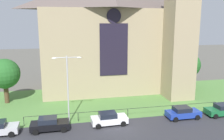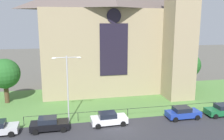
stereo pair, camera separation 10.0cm
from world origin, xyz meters
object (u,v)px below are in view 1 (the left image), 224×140
(church_building, at_px, (111,32))
(parked_car_green, at_px, (222,110))
(parked_car_blue, at_px, (183,113))
(parked_car_white, at_px, (109,119))
(tree_left_far, at_px, (5,74))
(streetlamp_near, at_px, (68,81))
(tree_right_far, at_px, (188,65))
(parked_car_black, at_px, (49,124))

(church_building, xyz_separation_m, parked_car_green, (11.33, -15.63, -9.53))
(parked_car_blue, bearing_deg, parked_car_white, 179.05)
(church_building, bearing_deg, tree_left_far, -165.15)
(streetlamp_near, relative_size, parked_car_green, 1.91)
(tree_right_far, bearing_deg, tree_left_far, -175.85)
(streetlamp_near, bearing_deg, tree_left_far, 133.71)
(parked_car_black, xyz_separation_m, parked_car_white, (6.75, 0.09, 0.00))
(tree_right_far, relative_size, streetlamp_near, 0.79)
(parked_car_black, distance_m, parked_car_green, 21.65)
(tree_left_far, height_order, parked_car_white, tree_left_far)
(church_building, xyz_separation_m, tree_right_far, (13.93, -2.26, -6.10))
(church_building, distance_m, streetlamp_near, 16.76)
(church_building, relative_size, streetlamp_near, 3.21)
(streetlamp_near, bearing_deg, parked_car_black, -142.38)
(tree_right_far, height_order, parked_car_black, tree_right_far)
(parked_car_green, bearing_deg, parked_car_black, 0.71)
(tree_left_far, bearing_deg, streetlamp_near, -46.29)
(parked_car_black, bearing_deg, tree_left_far, 121.30)
(church_building, xyz_separation_m, parked_car_black, (-10.32, -15.43, -9.53))
(tree_right_far, distance_m, parked_car_white, 22.12)
(church_building, bearing_deg, parked_car_black, -123.79)
(parked_car_blue, height_order, parked_car_green, same)
(streetlamp_near, height_order, parked_car_blue, streetlamp_near)
(church_building, height_order, tree_right_far, church_building)
(church_building, relative_size, tree_right_far, 4.08)
(tree_right_far, xyz_separation_m, parked_car_blue, (-8.06, -13.17, -3.43))
(streetlamp_near, height_order, parked_car_black, streetlamp_near)
(parked_car_white, distance_m, parked_car_blue, 9.44)
(streetlamp_near, relative_size, parked_car_white, 1.90)
(tree_left_far, distance_m, tree_right_far, 30.97)
(tree_left_far, xyz_separation_m, tree_right_far, (30.89, 2.24, -0.25))
(streetlamp_near, xyz_separation_m, parked_car_blue, (14.00, -1.69, -4.42))
(tree_left_far, relative_size, tree_right_far, 1.05)
(streetlamp_near, bearing_deg, parked_car_blue, -6.90)
(parked_car_green, bearing_deg, church_building, -52.81)
(tree_right_far, bearing_deg, parked_car_blue, -121.47)
(tree_left_far, relative_size, parked_car_black, 1.59)
(tree_right_far, distance_m, parked_car_black, 27.81)
(streetlamp_near, height_order, parked_car_green, streetlamp_near)
(tree_right_far, height_order, streetlamp_near, streetlamp_near)
(tree_right_far, relative_size, parked_car_black, 1.52)
(parked_car_blue, relative_size, parked_car_green, 0.99)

